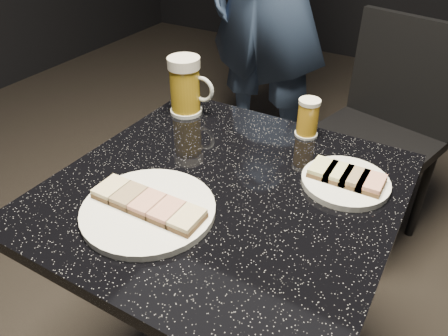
{
  "coord_description": "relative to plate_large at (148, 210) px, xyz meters",
  "views": [
    {
      "loc": [
        0.37,
        -0.64,
        1.31
      ],
      "look_at": [
        0.0,
        0.0,
        0.8
      ],
      "focal_mm": 35.0,
      "sensor_mm": 36.0,
      "label": 1
    }
  ],
  "objects": [
    {
      "name": "canapes_on_plate_large",
      "position": [
        0.0,
        -0.0,
        0.02
      ],
      "size": [
        0.24,
        0.07,
        0.02
      ],
      "color": "#4C3521",
      "rests_on": "plate_large"
    },
    {
      "name": "plate_large",
      "position": [
        0.0,
        0.0,
        0.0
      ],
      "size": [
        0.26,
        0.26,
        0.01
      ],
      "primitive_type": "cylinder",
      "color": "white",
      "rests_on": "table"
    },
    {
      "name": "canapes_on_plate_small",
      "position": [
        0.31,
        0.29,
        0.02
      ],
      "size": [
        0.15,
        0.07,
        0.02
      ],
      "color": "#4C3521",
      "rests_on": "plate_small"
    },
    {
      "name": "beer_tumbler",
      "position": [
        0.15,
        0.44,
        0.04
      ],
      "size": [
        0.06,
        0.06,
        0.1
      ],
      "color": "silver",
      "rests_on": "table"
    },
    {
      "name": "plate_small",
      "position": [
        0.31,
        0.29,
        0.0
      ],
      "size": [
        0.19,
        0.19,
        0.01
      ],
      "primitive_type": "cylinder",
      "color": "white",
      "rests_on": "table"
    },
    {
      "name": "chair",
      "position": [
        0.24,
        1.07,
        -0.25
      ],
      "size": [
        0.53,
        0.53,
        0.89
      ],
      "color": "black",
      "rests_on": "floor"
    },
    {
      "name": "table",
      "position": [
        0.09,
        0.15,
        -0.25
      ],
      "size": [
        0.7,
        0.7,
        0.75
      ],
      "color": "black",
      "rests_on": "floor"
    },
    {
      "name": "beer_mug",
      "position": [
        -0.18,
        0.39,
        0.07
      ],
      "size": [
        0.13,
        0.09,
        0.16
      ],
      "color": "silver",
      "rests_on": "table"
    }
  ]
}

